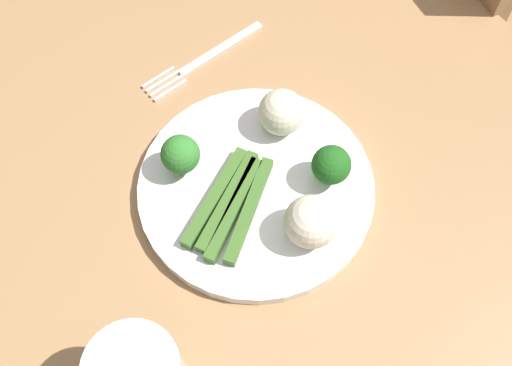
{
  "coord_description": "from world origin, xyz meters",
  "views": [
    {
      "loc": [
        -0.32,
        0.14,
        1.34
      ],
      "look_at": [
        -0.08,
        -0.04,
        0.77
      ],
      "focal_mm": 44.1,
      "sensor_mm": 36.0,
      "label": 1
    }
  ],
  "objects": [
    {
      "name": "ground_plane",
      "position": [
        0.0,
        0.0,
        -0.01
      ],
      "size": [
        6.0,
        6.0,
        0.02
      ],
      "primitive_type": "cube",
      "color": "tan"
    },
    {
      "name": "dining_table",
      "position": [
        0.0,
        0.0,
        0.63
      ],
      "size": [
        1.14,
        0.85,
        0.75
      ],
      "color": "#9E754C",
      "rests_on": "ground_plane"
    },
    {
      "name": "chair",
      "position": [
        0.12,
        -0.56,
        0.5
      ],
      "size": [
        0.46,
        0.46,
        0.87
      ],
      "rotation": [
        0.0,
        0.0,
        -0.16
      ],
      "color": "#9E754C",
      "rests_on": "ground_plane"
    },
    {
      "name": "plate",
      "position": [
        -0.08,
        -0.04,
        0.75
      ],
      "size": [
        0.25,
        0.25,
        0.01
      ],
      "primitive_type": "cylinder",
      "color": "white",
      "rests_on": "dining_table"
    },
    {
      "name": "asparagus_bundle",
      "position": [
        -0.08,
        -0.0,
        0.77
      ],
      "size": [
        0.11,
        0.13,
        0.01
      ],
      "rotation": [
        0.0,
        0.0,
        2.11
      ],
      "color": "#3D6626",
      "rests_on": "plate"
    },
    {
      "name": "broccoli_right",
      "position": [
        -0.11,
        -0.1,
        0.79
      ],
      "size": [
        0.04,
        0.04,
        0.05
      ],
      "color": "#4C7F2B",
      "rests_on": "plate"
    },
    {
      "name": "broccoli_left",
      "position": [
        -0.02,
        0.02,
        0.79
      ],
      "size": [
        0.04,
        0.04,
        0.05
      ],
      "color": "#609E3D",
      "rests_on": "plate"
    },
    {
      "name": "cauliflower_back",
      "position": [
        -0.15,
        -0.05,
        0.79
      ],
      "size": [
        0.05,
        0.05,
        0.05
      ],
      "primitive_type": "sphere",
      "color": "silver",
      "rests_on": "plate"
    },
    {
      "name": "cauliflower_back_right",
      "position": [
        -0.03,
        -0.1,
        0.79
      ],
      "size": [
        0.05,
        0.05,
        0.05
      ],
      "primitive_type": "sphere",
      "color": "beige",
      "rests_on": "plate"
    },
    {
      "name": "fork",
      "position": [
        0.1,
        -0.09,
        0.75
      ],
      "size": [
        0.03,
        0.17,
        0.0
      ],
      "rotation": [
        0.0,
        0.0,
        1.64
      ],
      "color": "silver",
      "rests_on": "dining_table"
    }
  ]
}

